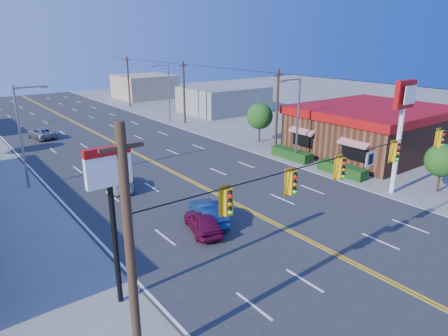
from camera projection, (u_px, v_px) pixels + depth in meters
ground at (346, 260)px, 21.32m from camera, size 160.00×160.00×0.00m
road at (163, 167)px, 36.48m from camera, size 20.00×120.00×0.06m
signal_span at (353, 174)px, 19.73m from camera, size 24.32×0.34×9.00m
kfc at (371, 129)px, 41.08m from camera, size 16.30×12.40×4.70m
kfc_pylon at (402, 115)px, 28.78m from camera, size 2.20×0.36×8.50m
pizza_hut_sign at (111, 194)px, 16.44m from camera, size 1.90×0.30×6.85m
streetlight_se at (297, 115)px, 36.72m from camera, size 2.55×0.25×8.00m
streetlight_ne at (168, 90)px, 54.92m from camera, size 2.55×0.25×8.00m
streetlight_sw at (23, 132)px, 30.42m from camera, size 2.55×0.25×8.00m
utility_pole_near at (277, 111)px, 40.66m from camera, size 0.28×0.28×8.40m
utility_pole_mid at (184, 93)px, 54.31m from camera, size 0.28×0.28×8.40m
utility_pole_far at (129, 82)px, 67.96m from camera, size 0.28×0.28×8.40m
tree_kfc_rear at (260, 116)px, 44.83m from camera, size 2.94×2.94×4.41m
tree_kfc_front at (442, 160)px, 30.07m from camera, size 2.52×2.52×3.78m
bld_east_mid at (224, 99)px, 63.64m from camera, size 12.00×10.00×4.00m
bld_east_far at (144, 86)px, 78.55m from camera, size 10.00×10.00×4.40m
car_magenta at (203, 222)px, 24.18m from camera, size 2.61×4.17×1.32m
car_blue at (208, 213)px, 25.40m from camera, size 2.57×4.46×1.39m
car_white at (121, 182)px, 31.16m from camera, size 2.96×4.54×1.22m
car_silver at (41, 133)px, 46.85m from camera, size 2.71×4.80×1.27m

